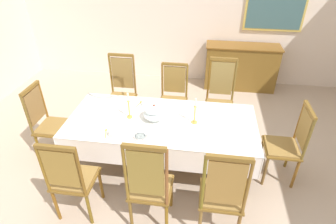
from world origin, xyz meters
name	(u,v)px	position (x,y,z in m)	size (l,w,h in m)	color
ground	(161,169)	(0.00, 0.00, -0.02)	(6.76, 5.79, 0.04)	#BBA48D
back_wall	(185,7)	(0.00, 2.94, 1.51)	(6.76, 0.08, 3.01)	silver
dining_table	(162,125)	(0.00, 0.09, 0.67)	(2.35, 1.06, 0.74)	brown
tablecloth	(162,125)	(0.00, 0.09, 0.66)	(2.37, 1.08, 0.32)	white
chair_south_a	(71,177)	(-0.81, -0.85, 0.56)	(0.44, 0.42, 1.09)	brown
chair_north_a	(122,91)	(-0.81, 1.03, 0.59)	(0.44, 0.42, 1.17)	brown
chair_south_b	(149,184)	(0.03, -0.85, 0.60)	(0.44, 0.42, 1.20)	brown
chair_north_b	(173,97)	(0.03, 1.02, 0.56)	(0.44, 0.42, 1.07)	brown
chair_south_c	(222,193)	(0.76, -0.85, 0.59)	(0.44, 0.42, 1.17)	brown
chair_north_c	(220,97)	(0.76, 1.03, 0.60)	(0.44, 0.42, 1.20)	brown
chair_head_west	(48,122)	(-1.58, 0.09, 0.56)	(0.42, 0.44, 1.08)	brown
chair_head_east	(288,143)	(1.58, 0.09, 0.55)	(0.42, 0.44, 1.07)	brown
soup_tureen	(154,112)	(-0.09, 0.09, 0.85)	(0.28, 0.28, 0.22)	white
candlestick_west	(129,108)	(-0.41, 0.09, 0.88)	(0.07, 0.07, 0.36)	gold
candlestick_east	(195,113)	(0.41, 0.09, 0.88)	(0.07, 0.07, 0.35)	gold
bowl_near_left	(116,132)	(-0.48, -0.27, 0.76)	(0.20, 0.20, 0.04)	white
bowl_near_right	(149,103)	(-0.24, 0.44, 0.76)	(0.20, 0.20, 0.04)	white
bowl_far_left	(140,137)	(-0.18, -0.31, 0.76)	(0.16, 0.16, 0.03)	white
spoon_primary	(106,131)	(-0.61, -0.25, 0.75)	(0.06, 0.17, 0.01)	gold
spoon_secondary	(140,102)	(-0.36, 0.47, 0.75)	(0.05, 0.18, 0.01)	gold
sideboard	(241,67)	(1.20, 2.62, 0.45)	(1.44, 0.48, 0.90)	brown
framed_painting	(277,0)	(1.71, 2.87, 1.71)	(1.10, 0.05, 1.14)	#D1B251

